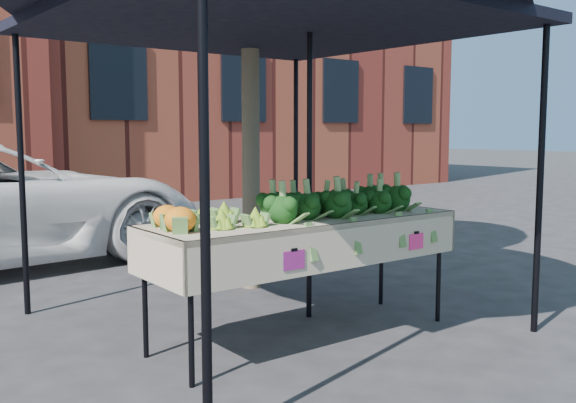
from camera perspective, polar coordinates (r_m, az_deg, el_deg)
The scene contains 8 objects.
ground at distance 4.90m, azimuth -0.71°, elevation -11.86°, with size 90.00×90.00×0.00m, color #252527.
table at distance 4.75m, azimuth 1.51°, elevation -6.82°, with size 2.42×0.85×0.90m.
canopy at distance 5.02m, azimuth -1.74°, elevation 4.49°, with size 3.16×3.16×2.74m, color black, non-canonical shape.
broccoli_heap at distance 4.89m, azimuth 4.27°, elevation 0.40°, with size 1.47×0.57×0.25m, color #0B340F.
romanesco_cluster at distance 4.29m, azimuth -5.60°, elevation -0.81°, with size 0.43×0.57×0.20m, color #85A82F.
cauliflower_pair at distance 4.14m, azimuth -10.14°, elevation -1.29°, with size 0.23×0.43×0.18m, color orange.
street_tree at distance 6.26m, azimuth -3.39°, elevation 15.00°, with size 2.52×2.52×4.96m, color #1E4C14, non-canonical shape.
building_right at distance 19.14m, azimuth -7.20°, elevation 14.37°, with size 12.00×8.00×8.50m, color maroon.
Camera 1 is at (-2.84, -3.69, 1.52)m, focal length 39.99 mm.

